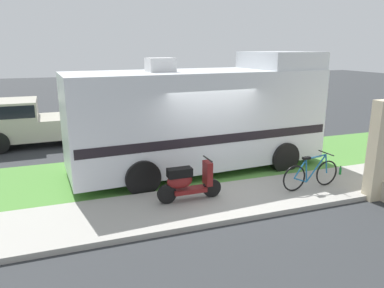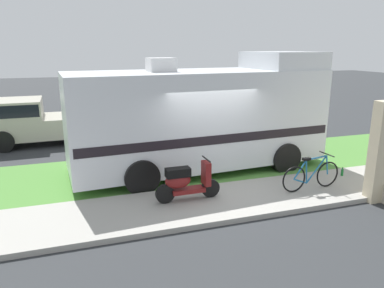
% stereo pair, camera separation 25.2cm
% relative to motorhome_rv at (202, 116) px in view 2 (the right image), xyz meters
% --- Properties ---
extents(ground_plane, '(80.00, 80.00, 0.00)m').
position_rel_motorhome_rv_xyz_m(ground_plane, '(-0.13, -1.25, -1.63)').
color(ground_plane, '#2D3033').
extents(sidewalk, '(24.00, 2.00, 0.12)m').
position_rel_motorhome_rv_xyz_m(sidewalk, '(-0.13, -2.45, -1.57)').
color(sidewalk, '#9E9B93').
rests_on(sidewalk, ground).
extents(grass_strip, '(24.00, 3.40, 0.08)m').
position_rel_motorhome_rv_xyz_m(grass_strip, '(-0.13, 0.25, -1.59)').
color(grass_strip, '#4C8438').
rests_on(grass_strip, ground).
extents(motorhome_rv, '(7.44, 2.85, 3.43)m').
position_rel_motorhome_rv_xyz_m(motorhome_rv, '(0.00, 0.00, 0.00)').
color(motorhome_rv, silver).
rests_on(motorhome_rv, ground).
extents(scooter, '(1.54, 0.50, 0.97)m').
position_rel_motorhome_rv_xyz_m(scooter, '(-1.21, -2.23, -1.05)').
color(scooter, black).
rests_on(scooter, ground).
extents(bicycle, '(1.68, 0.52, 0.89)m').
position_rel_motorhome_rv_xyz_m(bicycle, '(1.94, -2.56, -1.13)').
color(bicycle, black).
rests_on(bicycle, ground).
extents(pickup_truck_near, '(5.15, 2.19, 1.70)m').
position_rel_motorhome_rv_xyz_m(pickup_truck_near, '(-4.90, 4.95, -0.71)').
color(pickup_truck_near, '#B7B29E').
rests_on(pickup_truck_near, ground).
extents(bottle_green, '(0.07, 0.07, 0.24)m').
position_rel_motorhome_rv_xyz_m(bottle_green, '(3.39, -2.00, -1.41)').
color(bottle_green, '#19722D').
rests_on(bottle_green, ground).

